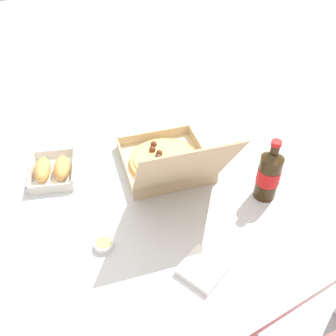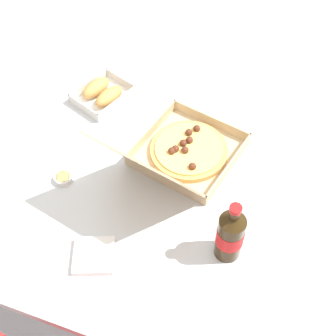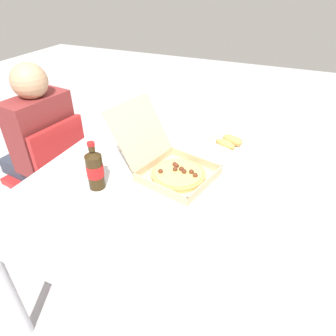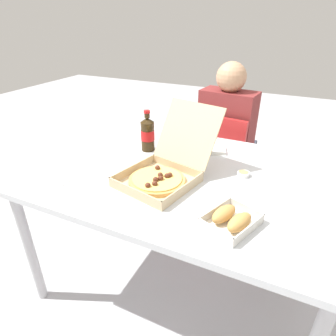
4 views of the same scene
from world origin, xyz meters
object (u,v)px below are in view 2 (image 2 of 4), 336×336
(bread_side_box, at_px, (103,93))
(napkin_pile, at_px, (94,256))
(pizza_box_open, at_px, (182,153))
(cola_bottle, at_px, (230,235))
(dipping_sauce_cup, at_px, (63,178))

(bread_side_box, relative_size, napkin_pile, 2.10)
(pizza_box_open, bearing_deg, napkin_pile, 73.20)
(pizza_box_open, bearing_deg, bread_side_box, -27.09)
(cola_bottle, bearing_deg, pizza_box_open, -50.13)
(bread_side_box, height_order, dipping_sauce_cup, bread_side_box)
(napkin_pile, distance_m, dipping_sauce_cup, 0.29)
(pizza_box_open, bearing_deg, cola_bottle, 129.87)
(bread_side_box, bearing_deg, napkin_pile, 112.05)
(dipping_sauce_cup, bearing_deg, pizza_box_open, -149.22)
(pizza_box_open, height_order, cola_bottle, pizza_box_open)
(bread_side_box, distance_m, napkin_pile, 0.63)
(cola_bottle, bearing_deg, dipping_sauce_cup, -7.38)
(bread_side_box, bearing_deg, dipping_sauce_cup, 95.41)
(bread_side_box, height_order, cola_bottle, cola_bottle)
(cola_bottle, xyz_separation_m, napkin_pile, (0.34, 0.14, -0.08))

